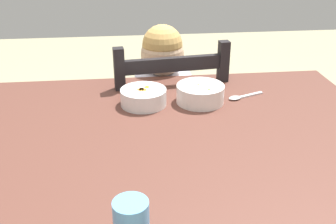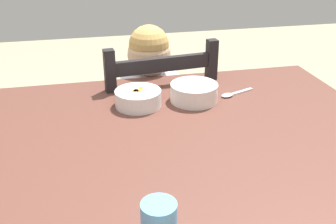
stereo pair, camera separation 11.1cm
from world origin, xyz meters
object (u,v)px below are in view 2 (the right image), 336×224
at_px(dining_table, 163,173).
at_px(child_figure, 151,106).
at_px(bowl_of_carrots, 138,98).
at_px(spoon, 232,94).
at_px(dining_chair, 153,144).
at_px(bowl_of_peas, 194,92).

relative_size(dining_table, child_figure, 1.40).
xyz_separation_m(child_figure, bowl_of_carrots, (-0.09, -0.29, 0.17)).
bearing_deg(child_figure, spoon, -50.09).
distance_m(dining_table, dining_chair, 0.59).
xyz_separation_m(child_figure, bowl_of_peas, (0.09, -0.29, 0.18)).
bearing_deg(bowl_of_carrots, spoon, 2.82).
xyz_separation_m(dining_table, child_figure, (0.06, 0.53, -0.04)).
distance_m(dining_table, bowl_of_carrots, 0.28).
relative_size(child_figure, bowl_of_peas, 6.16).
bearing_deg(dining_table, bowl_of_carrots, 96.99).
height_order(child_figure, bowl_of_peas, child_figure).
bearing_deg(child_figure, bowl_of_carrots, -107.60).
bearing_deg(child_figure, dining_table, -96.79).
xyz_separation_m(dining_chair, bowl_of_peas, (0.09, -0.30, 0.36)).
bearing_deg(spoon, child_figure, 129.91).
distance_m(bowl_of_peas, bowl_of_carrots, 0.19).
bearing_deg(bowl_of_carrots, dining_chair, 71.79).
xyz_separation_m(child_figure, spoon, (0.23, -0.28, 0.15)).
height_order(dining_table, child_figure, child_figure).
height_order(dining_table, bowl_of_peas, bowl_of_peas).
bearing_deg(bowl_of_peas, child_figure, 107.60).
distance_m(dining_chair, bowl_of_carrots, 0.47).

